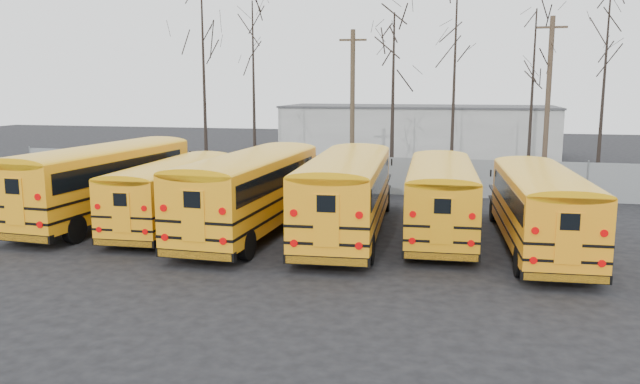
% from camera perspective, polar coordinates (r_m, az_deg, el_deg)
% --- Properties ---
extents(ground, '(120.00, 120.00, 0.00)m').
position_cam_1_polar(ground, '(22.54, -2.84, -5.10)').
color(ground, black).
rests_on(ground, ground).
extents(fence, '(40.00, 0.04, 2.00)m').
position_cam_1_polar(fence, '(33.82, 2.80, 1.60)').
color(fence, gray).
rests_on(fence, ground).
extents(distant_building, '(22.00, 8.00, 4.00)m').
position_cam_1_polar(distant_building, '(53.21, 8.91, 5.53)').
color(distant_building, beige).
rests_on(distant_building, ground).
extents(bus_a, '(3.38, 12.06, 3.34)m').
position_cam_1_polar(bus_a, '(28.15, -18.97, 1.42)').
color(bus_a, black).
rests_on(bus_a, ground).
extents(bus_b, '(2.75, 10.07, 2.79)m').
position_cam_1_polar(bus_b, '(26.18, -13.19, 0.39)').
color(bus_b, black).
rests_on(bus_b, ground).
extents(bus_c, '(2.99, 11.73, 3.26)m').
position_cam_1_polar(bus_c, '(24.47, -6.20, 0.61)').
color(bus_c, black).
rests_on(bus_c, ground).
extents(bus_d, '(3.44, 11.79, 3.26)m').
position_cam_1_polar(bus_d, '(23.79, 2.50, 0.39)').
color(bus_d, black).
rests_on(bus_d, ground).
extents(bus_e, '(2.99, 10.70, 2.96)m').
position_cam_1_polar(bus_e, '(24.42, 10.97, 0.05)').
color(bus_e, black).
rests_on(bus_e, ground).
extents(bus_f, '(3.05, 10.68, 2.96)m').
position_cam_1_polar(bus_f, '(23.10, 19.48, -0.89)').
color(bus_f, black).
rests_on(bus_f, ground).
extents(utility_pole_left, '(1.60, 0.28, 8.98)m').
position_cam_1_polar(utility_pole_left, '(37.30, 2.98, 7.93)').
color(utility_pole_left, '#473928').
rests_on(utility_pole_left, ground).
extents(utility_pole_right, '(1.75, 0.31, 9.82)m').
position_cam_1_polar(utility_pole_right, '(40.30, 20.12, 8.10)').
color(utility_pole_right, '#4B3A2A').
rests_on(utility_pole_right, ground).
extents(tree_0, '(0.26, 0.26, 12.62)m').
position_cam_1_polar(tree_0, '(38.00, -10.57, 10.37)').
color(tree_0, black).
rests_on(tree_0, ground).
extents(tree_1, '(0.26, 0.26, 10.91)m').
position_cam_1_polar(tree_1, '(39.79, -6.08, 9.20)').
color(tree_1, black).
rests_on(tree_1, ground).
extents(tree_2, '(0.26, 0.26, 9.88)m').
position_cam_1_polar(tree_2, '(36.93, 6.67, 8.36)').
color(tree_2, black).
rests_on(tree_2, ground).
extents(tree_3, '(0.26, 0.26, 11.68)m').
position_cam_1_polar(tree_3, '(34.65, 12.16, 9.62)').
color(tree_3, black).
rests_on(tree_3, ground).
extents(tree_4, '(0.26, 0.26, 9.82)m').
position_cam_1_polar(tree_4, '(36.24, 18.78, 7.85)').
color(tree_4, black).
rests_on(tree_4, ground).
extents(tree_5, '(0.26, 0.26, 11.09)m').
position_cam_1_polar(tree_5, '(39.10, 24.49, 8.53)').
color(tree_5, black).
rests_on(tree_5, ground).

